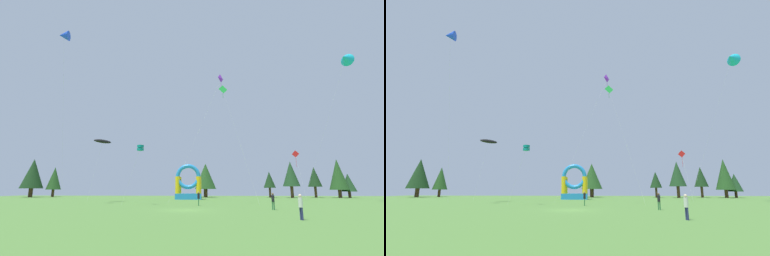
# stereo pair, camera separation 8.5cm
# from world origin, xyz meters

# --- Properties ---
(ground_plane) EXTENTS (120.00, 120.00, 0.00)m
(ground_plane) POSITION_xyz_m (0.00, 0.00, 0.00)
(ground_plane) COLOR #548438
(kite_red_diamond) EXTENTS (0.96, 2.77, 9.12)m
(kite_red_diamond) POSITION_xyz_m (19.25, 24.06, 8.56)
(kite_red_diamond) COLOR red
(kite_red_diamond) RESTS_ON ground_plane
(kite_teal_box) EXTENTS (3.19, 1.87, 8.25)m
(kite_teal_box) POSITION_xyz_m (-7.19, 8.69, 7.83)
(kite_teal_box) COLOR #0C7F7A
(kite_teal_box) RESTS_ON ground_plane
(kite_cyan_delta) EXTENTS (8.62, 8.63, 26.36)m
(kite_cyan_delta) POSITION_xyz_m (27.44, 17.61, 25.20)
(kite_cyan_delta) COLOR #19B7CC
(kite_cyan_delta) RESTS_ON ground_plane
(kite_green_diamond) EXTENTS (4.99, 2.52, 17.77)m
(kite_green_diamond) POSITION_xyz_m (4.85, 11.38, 17.10)
(kite_green_diamond) COLOR green
(kite_green_diamond) RESTS_ON ground_plane
(kite_black_parafoil) EXTENTS (3.07, 3.07, 10.68)m
(kite_black_parafoil) POSITION_xyz_m (-15.89, 16.47, 10.22)
(kite_black_parafoil) COLOR black
(kite_black_parafoil) RESTS_ON ground_plane
(kite_blue_delta) EXTENTS (1.87, 7.14, 26.20)m
(kite_blue_delta) POSITION_xyz_m (-19.70, 7.67, 25.40)
(kite_blue_delta) COLOR blue
(kite_blue_delta) RESTS_ON ground_plane
(kite_purple_diamond) EXTENTS (9.51, 1.64, 22.22)m
(kite_purple_diamond) POSITION_xyz_m (4.92, 17.08, 21.47)
(kite_purple_diamond) COLOR purple
(kite_purple_diamond) RESTS_ON ground_plane
(person_left_edge) EXTENTS (0.37, 0.37, 1.72)m
(person_left_edge) POSITION_xyz_m (9.15, 0.82, 1.02)
(person_left_edge) COLOR #33723F
(person_left_edge) RESTS_ON ground_plane
(person_midfield) EXTENTS (0.32, 0.32, 1.81)m
(person_midfield) POSITION_xyz_m (1.10, 7.53, 1.07)
(person_midfield) COLOR #33723F
(person_midfield) RESTS_ON ground_plane
(person_near_camera) EXTENTS (0.39, 0.39, 1.78)m
(person_near_camera) POSITION_xyz_m (8.96, -8.55, 1.06)
(person_near_camera) COLOR navy
(person_near_camera) RESTS_ON ground_plane
(inflatable_blue_arch) EXTENTS (5.38, 3.68, 7.24)m
(inflatable_blue_arch) POSITION_xyz_m (-1.83, 29.12, 2.65)
(inflatable_blue_arch) COLOR #268CD8
(inflatable_blue_arch) RESTS_ON ground_plane
(tree_row_0) EXTENTS (5.72, 5.72, 10.08)m
(tree_row_0) POSITION_xyz_m (-44.77, 42.08, 6.12)
(tree_row_0) COLOR #4C331E
(tree_row_0) RESTS_ON ground_plane
(tree_row_1) EXTENTS (3.87, 3.87, 8.04)m
(tree_row_1) POSITION_xyz_m (-40.19, 44.71, 4.96)
(tree_row_1) COLOR #4C331E
(tree_row_1) RESTS_ON ground_plane
(tree_row_2) EXTENTS (5.59, 5.59, 8.80)m
(tree_row_2) POSITION_xyz_m (1.61, 44.54, 5.41)
(tree_row_2) COLOR #4C331E
(tree_row_2) RESTS_ON ground_plane
(tree_row_3) EXTENTS (3.02, 3.02, 6.49)m
(tree_row_3) POSITION_xyz_m (18.03, 42.95, 4.39)
(tree_row_3) COLOR #4C331E
(tree_row_3) RESTS_ON ground_plane
(tree_row_4) EXTENTS (4.14, 4.14, 8.91)m
(tree_row_4) POSITION_xyz_m (23.03, 41.16, 5.77)
(tree_row_4) COLOR #4C331E
(tree_row_4) RESTS_ON ground_plane
(tree_row_5) EXTENTS (3.45, 3.45, 7.72)m
(tree_row_5) POSITION_xyz_m (29.77, 43.96, 5.13)
(tree_row_5) COLOR #4C331E
(tree_row_5) RESTS_ON ground_plane
(tree_row_6) EXTENTS (4.48, 4.48, 9.48)m
(tree_row_6) POSITION_xyz_m (34.68, 41.59, 5.66)
(tree_row_6) COLOR #4C331E
(tree_row_6) RESTS_ON ground_plane
(tree_row_7) EXTENTS (3.54, 3.54, 5.87)m
(tree_row_7) POSITION_xyz_m (37.26, 42.20, 3.65)
(tree_row_7) COLOR #4C331E
(tree_row_7) RESTS_ON ground_plane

